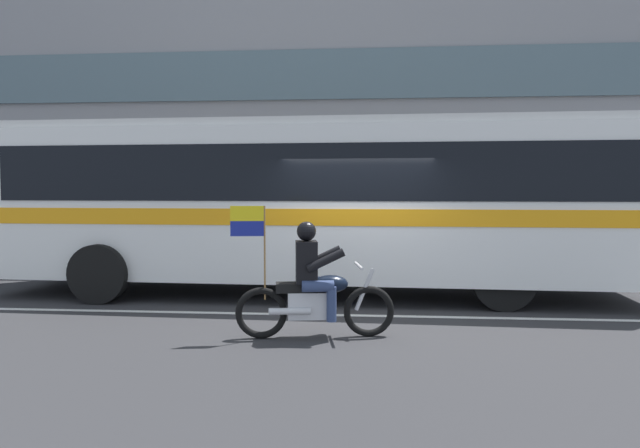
# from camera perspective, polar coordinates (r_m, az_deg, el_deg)

# --- Properties ---
(ground_plane) EXTENTS (60.00, 60.00, 0.00)m
(ground_plane) POSITION_cam_1_polar(r_m,az_deg,el_deg) (10.00, 3.56, -8.13)
(ground_plane) COLOR #2B2B2D
(sidewalk_curb) EXTENTS (28.00, 3.80, 0.15)m
(sidewalk_curb) POSITION_cam_1_polar(r_m,az_deg,el_deg) (15.02, 4.05, -3.98)
(sidewalk_curb) COLOR #B7B2A8
(sidewalk_curb) RESTS_ON ground_plane
(lane_center_stripe) EXTENTS (26.60, 0.14, 0.01)m
(lane_center_stripe) POSITION_cam_1_polar(r_m,az_deg,el_deg) (9.41, 3.46, -8.83)
(lane_center_stripe) COLOR silver
(lane_center_stripe) RESTS_ON ground_plane
(transit_bus) EXTENTS (11.92, 3.04, 3.22)m
(transit_bus) POSITION_cam_1_polar(r_m,az_deg,el_deg) (11.04, -0.59, 2.80)
(transit_bus) COLOR white
(transit_bus) RESTS_ON ground_plane
(motorcycle_with_rider) EXTENTS (2.18, 0.72, 1.78)m
(motorcycle_with_rider) POSITION_cam_1_polar(r_m,az_deg,el_deg) (7.92, -0.63, -6.27)
(motorcycle_with_rider) COLOR black
(motorcycle_with_rider) RESTS_ON ground_plane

